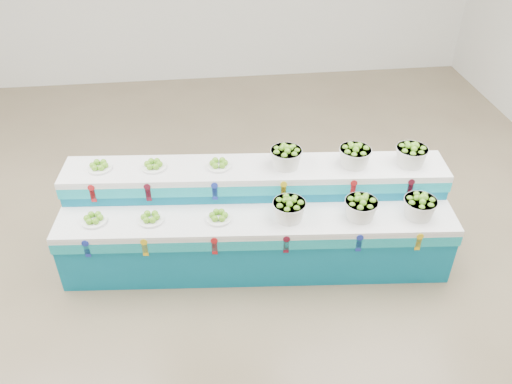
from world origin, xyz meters
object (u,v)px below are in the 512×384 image
at_px(basket_lower_left, 289,209).
at_px(plate_upper_mid, 153,164).
at_px(display_stand, 256,219).
at_px(basket_upper_right, 411,154).

bearing_deg(basket_lower_left, plate_upper_mid, 154.93).
distance_m(display_stand, basket_lower_left, 0.53).
height_order(basket_lower_left, plate_upper_mid, plate_upper_mid).
bearing_deg(display_stand, plate_upper_mid, 166.67).
relative_size(display_stand, basket_lower_left, 12.29).
relative_size(display_stand, plate_upper_mid, 15.48).
relative_size(basket_lower_left, plate_upper_mid, 1.26).
distance_m(display_stand, basket_upper_right, 1.78).
relative_size(plate_upper_mid, basket_upper_right, 0.79).
height_order(basket_lower_left, basket_upper_right, basket_upper_right).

